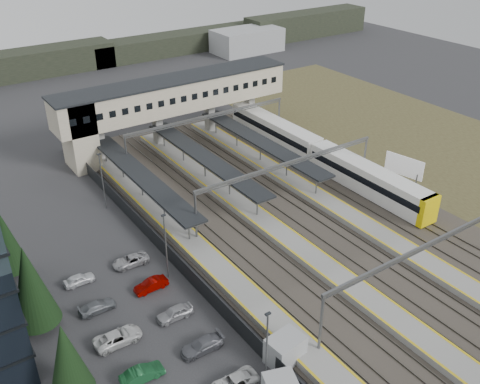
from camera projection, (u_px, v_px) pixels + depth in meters
ground at (281, 299)px, 55.78m from camera, size 220.00×220.00×0.00m
lampposts at (208, 288)px, 50.64m from camera, size 0.50×53.25×8.07m
fence at (203, 289)px, 55.71m from camera, size 0.08×90.00×2.00m
relay_cabin_near at (285, 350)px, 47.76m from camera, size 3.51×2.74×2.72m
rail_corridor at (317, 246)px, 63.85m from camera, size 34.00×90.00×0.92m
canopies at (205, 158)px, 76.82m from camera, size 23.10×30.00×3.28m
footbridge at (160, 101)px, 86.05m from camera, size 40.40×6.40×11.20m
gantries at (350, 205)px, 60.94m from camera, size 28.40×62.28×7.17m
train at (318, 154)px, 82.07m from camera, size 3.06×42.61×3.86m
billboard at (404, 167)px, 75.52m from camera, size 1.39×5.73×4.93m
treeline_far at (128, 52)px, 132.72m from camera, size 170.00×19.00×7.00m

